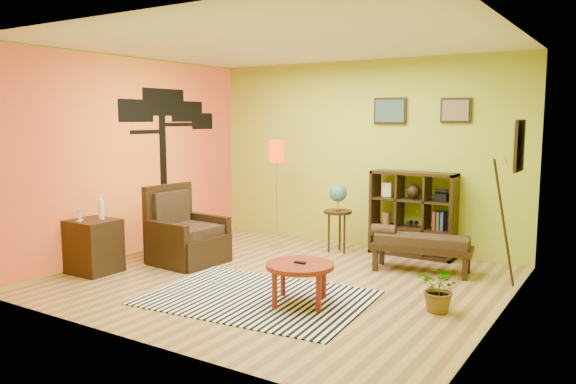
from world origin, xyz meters
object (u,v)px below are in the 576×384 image
Objects in this scene: globe_table at (338,201)px; bench at (419,243)px; coffee_table at (300,269)px; side_cabinet at (94,246)px; floor_lamp at (276,161)px; cube_shelf at (414,214)px; armchair at (185,239)px; potted_plant at (440,294)px.

bench is (1.36, -0.40, -0.39)m from globe_table.
bench reaches higher than coffee_table.
floor_lamp is (1.17, 2.43, 0.97)m from side_cabinet.
floor_lamp reaches higher than globe_table.
floor_lamp is 2.15m from cube_shelf.
globe_table is at bearing 12.21° from floor_lamp.
bench is (2.30, -0.20, -0.94)m from floor_lamp.
armchair is 3.21m from cube_shelf.
bench is at bearing 117.41° from potted_plant.
cube_shelf reaches higher than side_cabinet.
side_cabinet is at bearing -115.80° from floor_lamp.
armchair is at bearing -132.48° from globe_table.
bench is at bearing 23.22° from armchair.
side_cabinet reaches higher than bench.
coffee_table is at bearing -108.21° from bench.
coffee_table is at bearing -16.71° from armchair.
floor_lamp is 1.10m from globe_table.
coffee_table is at bearing -51.32° from floor_lamp.
armchair is 1.82m from floor_lamp.
cube_shelf is at bearing 84.28° from coffee_table.
side_cabinet reaches higher than potted_plant.
potted_plant is (4.17, 0.88, -0.15)m from side_cabinet.
cube_shelf reaches higher than coffee_table.
potted_plant is (1.06, -2.13, -0.41)m from cube_shelf.
coffee_table is 0.55× the size of bench.
side_cabinet is 0.61× the size of floor_lamp.
cube_shelf is (0.27, 2.67, 0.22)m from coffee_table.
cube_shelf is 2.44× the size of potted_plant.
cube_shelf is at bearing 114.61° from bench.
side_cabinet reaches higher than coffee_table.
coffee_table is 2.84m from floor_lamp.
globe_table is (-0.74, 2.29, 0.38)m from coffee_table.
side_cabinet is 0.83× the size of cube_shelf.
globe_table is at bearing 163.58° from bench.
bench is (0.62, 1.89, -0.01)m from coffee_table.
cube_shelf is at bearing 43.95° from side_cabinet.
coffee_table is 1.99m from bench.
floor_lamp reaches higher than bench.
armchair reaches higher than potted_plant.
armchair is at bearing -156.78° from bench.
potted_plant is at bearing -27.36° from floor_lamp.
potted_plant is (0.70, -1.35, -0.18)m from bench.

